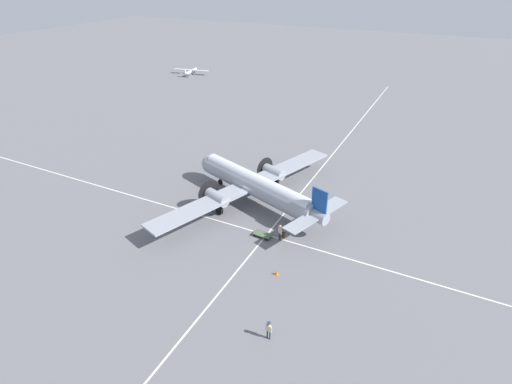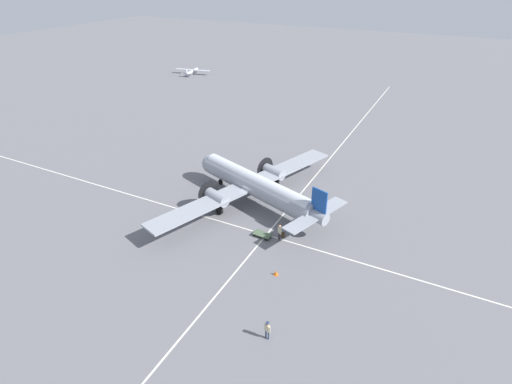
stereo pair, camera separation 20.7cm
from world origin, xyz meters
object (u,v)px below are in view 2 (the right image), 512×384
(airliner_main, at_px, (254,184))
(light_aircraft_distant, at_px, (193,71))
(baggage_cart, at_px, (262,234))
(suitcase_near_door, at_px, (283,235))
(crew_foreground, at_px, (267,329))
(passenger_boarding, at_px, (280,231))
(traffic_cone, at_px, (276,273))

(airliner_main, xyz_separation_m, light_aircraft_distant, (43.13, -49.42, -1.62))
(baggage_cart, bearing_deg, suitcase_near_door, -152.64)
(airliner_main, distance_m, crew_foreground, 19.67)
(light_aircraft_distant, bearing_deg, suitcase_near_door, -148.33)
(passenger_boarding, bearing_deg, baggage_cart, 46.47)
(crew_foreground, bearing_deg, suitcase_near_door, 120.44)
(airliner_main, height_order, passenger_boarding, airliner_main)
(airliner_main, bearing_deg, suitcase_near_door, 159.68)
(passenger_boarding, height_order, traffic_cone, passenger_boarding)
(airliner_main, height_order, traffic_cone, airliner_main)
(airliner_main, xyz_separation_m, crew_foreground, (-9.86, 16.96, -1.38))
(passenger_boarding, distance_m, suitcase_near_door, 1.01)
(baggage_cart, distance_m, traffic_cone, 5.92)
(airliner_main, xyz_separation_m, traffic_cone, (-7.54, 10.29, -2.17))
(traffic_cone, bearing_deg, suitcase_near_door, -72.61)
(suitcase_near_door, xyz_separation_m, traffic_cone, (-1.72, 5.50, -0.06))
(airliner_main, height_order, crew_foreground, airliner_main)
(crew_foreground, bearing_deg, passenger_boarding, 121.91)
(crew_foreground, bearing_deg, light_aircraft_distant, 140.62)
(traffic_cone, bearing_deg, crew_foreground, 109.26)
(traffic_cone, bearing_deg, passenger_boarding, -69.27)
(passenger_boarding, bearing_deg, suitcase_near_door, -65.01)
(crew_foreground, relative_size, traffic_cone, 3.26)
(light_aircraft_distant, xyz_separation_m, traffic_cone, (-50.66, 59.71, -0.55))
(crew_foreground, xyz_separation_m, baggage_cart, (5.97, -11.34, -0.75))
(light_aircraft_distant, relative_size, traffic_cone, 18.58)
(crew_foreground, distance_m, passenger_boarding, 12.32)
(crew_foreground, distance_m, baggage_cart, 12.83)
(airliner_main, bearing_deg, crew_foreground, 139.37)
(airliner_main, relative_size, light_aircraft_distant, 2.77)
(suitcase_near_door, relative_size, baggage_cart, 0.32)
(baggage_cart, xyz_separation_m, light_aircraft_distant, (47.02, -55.04, 0.51))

